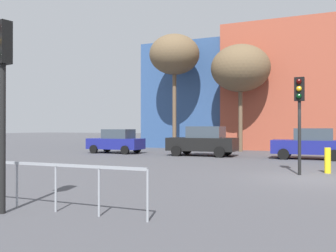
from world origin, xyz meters
The scene contains 10 objects.
ground_plane centered at (0.00, 0.00, 0.00)m, with size 200.00×200.00×0.00m, color #47474C.
parked_car_0 centered at (-13.32, 8.73, 0.84)m, with size 3.91×1.92×1.69m.
parked_car_1 centered at (-6.88, 8.73, 0.94)m, with size 4.35×2.13×1.89m.
parked_car_2 centered at (-0.47, 8.73, 0.88)m, with size 4.08×2.00×1.77m.
traffic_light_near_left centered at (-5.83, -8.27, 2.96)m, with size 0.41×0.39×4.02m.
traffic_light_island centered at (-0.54, 0.92, 2.74)m, with size 0.37×0.37×3.72m.
bare_tree_0 centered at (-10.91, 13.73, 7.67)m, with size 4.05×4.05×9.34m.
bare_tree_1 centered at (-5.62, 14.02, 6.29)m, with size 4.48×4.48×8.11m.
bollard_yellow_0 centered at (0.44, 1.95, 0.50)m, with size 0.24×0.24×1.01m, color yellow.
pedestrian_railing centered at (-5.45, -7.68, 0.78)m, with size 5.51×0.06×1.03m.
Camera 1 is at (0.43, -14.03, 1.79)m, focal length 39.78 mm.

